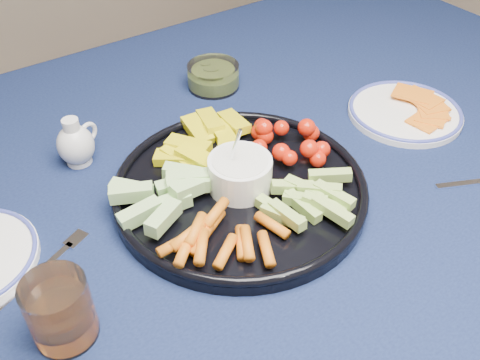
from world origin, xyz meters
TOP-DOWN VIEW (x-y plane):
  - dining_table at (0.00, 0.00)m, footprint 1.67×1.07m
  - crudite_platter at (-0.06, -0.07)m, footprint 0.40×0.40m
  - creamer_pitcher at (-0.24, 0.15)m, footprint 0.08×0.06m
  - pickle_bowl at (0.08, 0.23)m, footprint 0.11×0.11m
  - cheese_plate at (0.33, -0.07)m, footprint 0.21×0.21m
  - juice_tumbler at (-0.38, -0.16)m, footprint 0.08×0.08m
  - fork_left at (-0.36, -0.04)m, footprint 0.15×0.08m

SIDE VIEW (x-z plane):
  - dining_table at x=0.00m, z-range 0.29..1.03m
  - fork_left at x=-0.36m, z-range 0.75..0.75m
  - cheese_plate at x=0.33m, z-range 0.74..0.77m
  - pickle_bowl at x=0.08m, z-range 0.74..0.79m
  - crudite_platter at x=-0.06m, z-range 0.71..0.83m
  - creamer_pitcher at x=-0.24m, z-range 0.74..0.83m
  - juice_tumbler at x=-0.38m, z-range 0.74..0.83m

